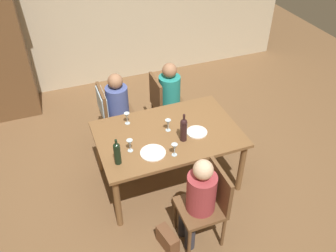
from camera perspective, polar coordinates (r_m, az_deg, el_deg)
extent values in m
plane|color=brown|center=(4.64, 0.00, -8.31)|extent=(10.00, 10.00, 0.00)
cube|color=beige|center=(6.18, -9.51, 18.54)|extent=(6.40, 0.12, 2.70)
cube|color=brown|center=(4.14, 0.00, -1.31)|extent=(1.64, 1.07, 0.04)
cylinder|color=brown|center=(3.94, -7.99, -12.01)|extent=(0.07, 0.07, 0.71)
cylinder|color=brown|center=(4.35, 11.54, -6.52)|extent=(0.07, 0.07, 0.71)
cylinder|color=brown|center=(4.60, -10.87, -3.57)|extent=(0.07, 0.07, 0.71)
cylinder|color=brown|center=(4.95, 6.21, 0.45)|extent=(0.07, 0.07, 0.71)
cylinder|color=brown|center=(5.25, -6.10, 1.08)|extent=(0.04, 0.04, 0.44)
cylinder|color=brown|center=(4.96, -4.90, -1.38)|extent=(0.04, 0.04, 0.44)
cylinder|color=brown|center=(5.19, -10.13, 0.18)|extent=(0.04, 0.04, 0.44)
cylinder|color=brown|center=(4.90, -9.16, -2.36)|extent=(0.04, 0.04, 0.44)
cube|color=brown|center=(4.93, -7.80, 1.60)|extent=(0.44, 0.44, 0.04)
cube|color=brown|center=(4.76, -10.37, 3.41)|extent=(0.04, 0.44, 0.44)
cube|color=#ADC6D6|center=(4.75, -10.40, 3.63)|extent=(0.07, 0.40, 0.31)
cylinder|color=brown|center=(5.43, 1.39, 2.73)|extent=(0.04, 0.04, 0.44)
cylinder|color=brown|center=(5.15, 2.96, 0.45)|extent=(0.04, 0.04, 0.44)
cylinder|color=brown|center=(5.33, -2.41, 1.90)|extent=(0.04, 0.04, 0.44)
cylinder|color=brown|center=(5.04, -1.02, -0.48)|extent=(0.04, 0.04, 0.44)
cube|color=brown|center=(5.09, 0.24, 3.35)|extent=(0.44, 0.44, 0.04)
cube|color=brown|center=(4.91, -1.95, 5.19)|extent=(0.04, 0.44, 0.44)
cylinder|color=brown|center=(3.78, 3.41, -18.08)|extent=(0.04, 0.04, 0.44)
cylinder|color=brown|center=(3.98, 1.17, -13.87)|extent=(0.04, 0.04, 0.44)
cylinder|color=brown|center=(3.89, 8.76, -16.27)|extent=(0.04, 0.04, 0.44)
cylinder|color=brown|center=(4.09, 6.24, -12.31)|extent=(0.04, 0.04, 0.44)
cube|color=brown|center=(3.74, 5.10, -12.87)|extent=(0.44, 0.44, 0.04)
cube|color=brown|center=(3.63, 8.21, -9.53)|extent=(0.04, 0.44, 0.44)
cylinder|color=#33333D|center=(5.16, -6.37, 0.40)|extent=(0.11, 0.11, 0.46)
cylinder|color=#33333D|center=(5.02, -5.83, -0.74)|extent=(0.11, 0.11, 0.46)
cylinder|color=#475699|center=(4.80, -8.03, 3.76)|extent=(0.29, 0.29, 0.45)
sphere|color=#996B4C|center=(4.63, -8.37, 7.05)|extent=(0.19, 0.19, 0.19)
cylinder|color=#33333D|center=(5.34, 1.28, 2.13)|extent=(0.11, 0.11, 0.46)
cylinder|color=#33333D|center=(5.20, 2.01, 1.05)|extent=(0.11, 0.11, 0.46)
cylinder|color=teal|center=(4.97, 0.24, 5.52)|extent=(0.30, 0.30, 0.46)
sphere|color=#996B4C|center=(4.80, 0.25, 8.82)|extent=(0.20, 0.20, 0.20)
cylinder|color=#33333D|center=(3.84, 3.54, -16.58)|extent=(0.11, 0.11, 0.46)
cylinder|color=#33333D|center=(3.93, 2.49, -14.64)|extent=(0.11, 0.11, 0.46)
cylinder|color=#9E383D|center=(3.57, 5.30, -10.59)|extent=(0.29, 0.29, 0.45)
sphere|color=beige|center=(3.34, 5.61, -6.92)|extent=(0.20, 0.20, 0.20)
cylinder|color=black|center=(3.97, 2.48, -0.90)|extent=(0.08, 0.08, 0.23)
sphere|color=black|center=(3.89, 2.53, 0.58)|extent=(0.08, 0.08, 0.08)
cylinder|color=black|center=(3.85, 2.56, 1.26)|extent=(0.03, 0.03, 0.10)
cylinder|color=black|center=(3.72, -8.02, -4.59)|extent=(0.07, 0.07, 0.21)
sphere|color=black|center=(3.64, -8.18, -3.20)|extent=(0.07, 0.07, 0.07)
cylinder|color=black|center=(3.61, -8.25, -2.65)|extent=(0.03, 0.03, 0.07)
cylinder|color=silver|center=(4.30, -6.45, 0.45)|extent=(0.06, 0.06, 0.00)
cylinder|color=silver|center=(4.28, -6.48, 0.84)|extent=(0.01, 0.01, 0.07)
cone|color=silver|center=(4.23, -6.55, 1.62)|extent=(0.07, 0.07, 0.07)
cylinder|color=silver|center=(3.85, 1.02, -4.58)|extent=(0.06, 0.06, 0.00)
cylinder|color=silver|center=(3.82, 1.02, -4.17)|extent=(0.01, 0.01, 0.07)
cone|color=silver|center=(3.77, 1.04, -3.35)|extent=(0.07, 0.07, 0.07)
cylinder|color=silver|center=(4.17, 0.01, -0.66)|extent=(0.06, 0.06, 0.00)
cylinder|color=silver|center=(4.14, 0.01, -0.26)|extent=(0.01, 0.01, 0.07)
cone|color=silver|center=(4.10, 0.01, 0.53)|extent=(0.07, 0.07, 0.07)
cylinder|color=silver|center=(3.92, -5.99, -3.89)|extent=(0.06, 0.06, 0.00)
cylinder|color=silver|center=(3.89, -6.02, -3.48)|extent=(0.01, 0.01, 0.07)
cone|color=silver|center=(3.84, -6.09, -2.67)|extent=(0.07, 0.07, 0.07)
cylinder|color=white|center=(3.86, -2.40, -4.26)|extent=(0.28, 0.28, 0.01)
cylinder|color=white|center=(4.14, 4.60, -0.97)|extent=(0.24, 0.24, 0.01)
cube|color=brown|center=(3.93, -0.05, -17.55)|extent=(0.18, 0.30, 0.22)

